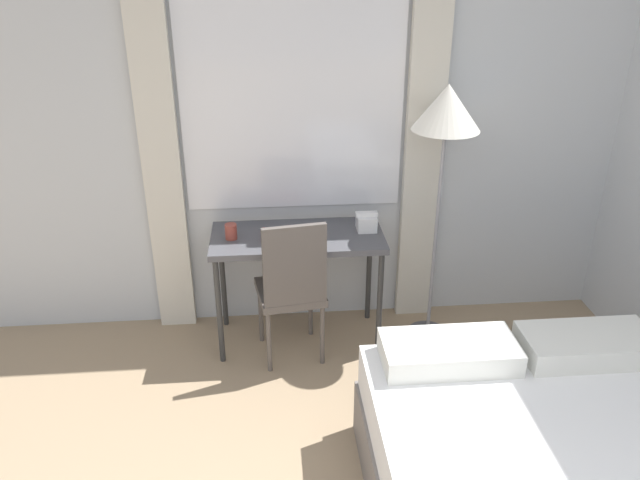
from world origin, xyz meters
name	(u,v)px	position (x,y,z in m)	size (l,w,h in m)	color
wall_back_with_window	(295,132)	(0.00, 3.04, 1.35)	(5.30, 0.13, 2.70)	silver
desk	(298,246)	(-0.01, 2.71, 0.70)	(1.09, 0.51, 0.78)	#4C4C51
desk_chair	(292,284)	(-0.06, 2.48, 0.55)	(0.45, 0.45, 0.99)	#59514C
standing_lamp	(446,121)	(0.87, 2.66, 1.50)	(0.41, 0.41, 1.72)	#4C4C51
telephone	(366,222)	(0.43, 2.75, 0.83)	(0.14, 0.14, 0.12)	white
book	(285,235)	(-0.09, 2.69, 0.79)	(0.29, 0.21, 0.02)	maroon
mug	(231,232)	(-0.43, 2.69, 0.83)	(0.07, 0.07, 0.10)	#993F33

